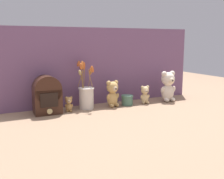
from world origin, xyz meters
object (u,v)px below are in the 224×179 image
at_px(teddy_bear_small, 145,94).
at_px(decorative_tin_tall, 127,100).
at_px(vintage_radio, 47,95).
at_px(teddy_bear_medium, 113,93).
at_px(teddy_bear_large, 168,86).
at_px(flower_vase, 86,95).
at_px(teddy_bear_tiny, 69,104).

relative_size(teddy_bear_small, decorative_tin_tall, 1.58).
bearing_deg(decorative_tin_tall, vintage_radio, 178.45).
distance_m(teddy_bear_medium, decorative_tin_tall, 0.13).
relative_size(teddy_bear_large, vintage_radio, 0.95).
relative_size(teddy_bear_large, teddy_bear_medium, 1.25).
bearing_deg(teddy_bear_large, flower_vase, 175.14).
height_order(teddy_bear_large, teddy_bear_medium, teddy_bear_large).
xyz_separation_m(teddy_bear_small, teddy_bear_tiny, (-0.59, 0.02, -0.02)).
height_order(teddy_bear_small, decorative_tin_tall, teddy_bear_small).
distance_m(teddy_bear_tiny, decorative_tin_tall, 0.44).
bearing_deg(teddy_bear_large, teddy_bear_tiny, 177.81).
distance_m(teddy_bear_large, flower_vase, 0.66).
bearing_deg(teddy_bear_medium, flower_vase, 172.30).
relative_size(teddy_bear_large, teddy_bear_tiny, 2.31).
relative_size(teddy_bear_tiny, vintage_radio, 0.41).
distance_m(teddy_bear_tiny, flower_vase, 0.14).
xyz_separation_m(teddy_bear_large, teddy_bear_small, (-0.20, 0.01, -0.05)).
bearing_deg(teddy_bear_medium, teddy_bear_tiny, 179.97).
xyz_separation_m(teddy_bear_medium, vintage_radio, (-0.46, 0.01, 0.02)).
bearing_deg(vintage_radio, teddy_bear_medium, -1.05).
relative_size(flower_vase, decorative_tin_tall, 3.83).
bearing_deg(teddy_bear_tiny, decorative_tin_tall, -0.96).
xyz_separation_m(teddy_bear_tiny, decorative_tin_tall, (0.44, -0.01, -0.02)).
distance_m(flower_vase, vintage_radio, 0.28).
height_order(teddy_bear_small, teddy_bear_tiny, teddy_bear_small).
height_order(vintage_radio, decorative_tin_tall, vintage_radio).
bearing_deg(flower_vase, vintage_radio, -176.40).
xyz_separation_m(teddy_bear_tiny, vintage_radio, (-0.14, 0.01, 0.07)).
bearing_deg(teddy_bear_tiny, teddy_bear_large, -2.19).
relative_size(teddy_bear_medium, teddy_bear_tiny, 1.84).
bearing_deg(flower_vase, teddy_bear_medium, -7.70).
distance_m(teddy_bear_large, teddy_bear_medium, 0.47).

